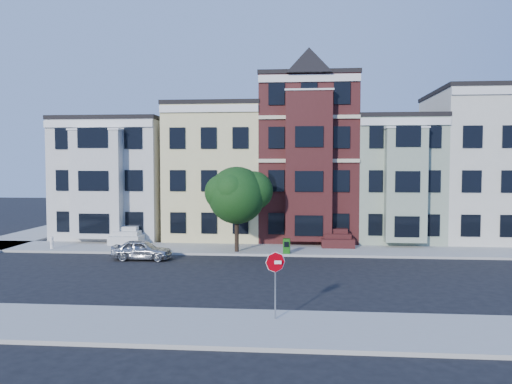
# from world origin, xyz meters

# --- Properties ---
(ground) EXTENTS (120.00, 120.00, 0.00)m
(ground) POSITION_xyz_m (0.00, 0.00, 0.00)
(ground) COLOR black
(far_sidewalk) EXTENTS (60.00, 4.00, 0.15)m
(far_sidewalk) POSITION_xyz_m (0.00, 8.00, 0.07)
(far_sidewalk) COLOR #9E9B93
(far_sidewalk) RESTS_ON ground
(near_sidewalk) EXTENTS (60.00, 4.00, 0.15)m
(near_sidewalk) POSITION_xyz_m (0.00, -8.00, 0.07)
(near_sidewalk) COLOR #9E9B93
(near_sidewalk) RESTS_ON ground
(house_white) EXTENTS (8.00, 9.00, 9.00)m
(house_white) POSITION_xyz_m (-15.00, 14.50, 4.50)
(house_white) COLOR beige
(house_white) RESTS_ON ground
(house_yellow) EXTENTS (7.00, 9.00, 10.00)m
(house_yellow) POSITION_xyz_m (-7.00, 14.50, 5.00)
(house_yellow) COLOR beige
(house_yellow) RESTS_ON ground
(house_brown) EXTENTS (7.00, 9.00, 12.00)m
(house_brown) POSITION_xyz_m (0.00, 14.50, 6.00)
(house_brown) COLOR #3B1413
(house_brown) RESTS_ON ground
(house_green) EXTENTS (6.00, 9.00, 9.00)m
(house_green) POSITION_xyz_m (6.50, 14.50, 4.50)
(house_green) COLOR gray
(house_green) RESTS_ON ground
(house_cream) EXTENTS (8.00, 9.00, 11.00)m
(house_cream) POSITION_xyz_m (13.50, 14.50, 5.50)
(house_cream) COLOR beige
(house_cream) RESTS_ON ground
(street_tree) EXTENTS (6.09, 6.09, 6.73)m
(street_tree) POSITION_xyz_m (-4.63, 6.75, 3.51)
(street_tree) COLOR #1F451A
(street_tree) RESTS_ON far_sidewalk
(parked_car) EXTENTS (3.57, 1.44, 1.21)m
(parked_car) POSITION_xyz_m (-10.06, 4.23, 0.61)
(parked_car) COLOR #A8AAAF
(parked_car) RESTS_ON ground
(newspaper_box) EXTENTS (0.45, 0.41, 0.94)m
(newspaper_box) POSITION_xyz_m (-1.42, 6.30, 0.62)
(newspaper_box) COLOR #155910
(newspaper_box) RESTS_ON far_sidewalk
(fire_hydrant) EXTENTS (0.30, 0.30, 0.65)m
(fire_hydrant) POSITION_xyz_m (-17.00, 6.81, 0.48)
(fire_hydrant) COLOR white
(fire_hydrant) RESTS_ON far_sidewalk
(stop_sign) EXTENTS (0.76, 0.14, 2.75)m
(stop_sign) POSITION_xyz_m (-1.51, -7.14, 1.52)
(stop_sign) COLOR #B8000A
(stop_sign) RESTS_ON near_sidewalk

